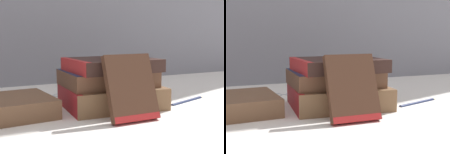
{
  "view_description": "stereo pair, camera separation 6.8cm",
  "coord_description": "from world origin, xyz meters",
  "views": [
    {
      "loc": [
        -0.31,
        -0.58,
        0.17
      ],
      "look_at": [
        0.0,
        0.03,
        0.07
      ],
      "focal_mm": 50.0,
      "sensor_mm": 36.0,
      "label": 1
    },
    {
      "loc": [
        -0.24,
        -0.61,
        0.17
      ],
      "look_at": [
        0.0,
        0.03,
        0.07
      ],
      "focal_mm": 50.0,
      "sensor_mm": 36.0,
      "label": 2
    }
  ],
  "objects": [
    {
      "name": "book_leaning_front",
      "position": [
        -0.01,
        -0.07,
        0.06
      ],
      "size": [
        0.1,
        0.06,
        0.13
      ],
      "rotation": [
        -0.37,
        0.0,
        0.0
      ],
      "color": "#4C2D1E",
      "rests_on": "ground_plane"
    },
    {
      "name": "book_flat_middle",
      "position": [
        -0.0,
        0.05,
        0.07
      ],
      "size": [
        0.2,
        0.16,
        0.04
      ],
      "rotation": [
        0.0,
        0.0,
        -0.04
      ],
      "color": "brown",
      "rests_on": "book_flat_bottom"
    },
    {
      "name": "fountain_pen",
      "position": [
        0.2,
        0.01,
        0.0
      ],
      "size": [
        0.14,
        0.05,
        0.01
      ],
      "rotation": [
        0.0,
        0.0,
        0.31
      ],
      "color": "#1E284C",
      "rests_on": "ground_plane"
    },
    {
      "name": "pocket_watch",
      "position": [
        0.04,
        0.03,
        0.11
      ],
      "size": [
        0.05,
        0.05,
        0.01
      ],
      "color": "white",
      "rests_on": "book_flat_top"
    },
    {
      "name": "book_flat_bottom",
      "position": [
        0.0,
        0.05,
        0.02
      ],
      "size": [
        0.22,
        0.19,
        0.05
      ],
      "rotation": [
        0.0,
        0.0,
        -0.08
      ],
      "color": "brown",
      "rests_on": "ground_plane"
    },
    {
      "name": "book_flat_top",
      "position": [
        0.0,
        0.04,
        0.1
      ],
      "size": [
        0.19,
        0.16,
        0.03
      ],
      "rotation": [
        0.0,
        0.0,
        0.02
      ],
      "color": "#331E19",
      "rests_on": "book_flat_middle"
    },
    {
      "name": "reading_glasses",
      "position": [
        -0.08,
        0.22,
        0.0
      ],
      "size": [
        0.1,
        0.05,
        0.0
      ],
      "rotation": [
        0.0,
        0.0,
        -0.14
      ],
      "color": "#ADADB2",
      "rests_on": "ground_plane"
    },
    {
      "name": "ground_plane",
      "position": [
        0.0,
        0.0,
        0.0
      ],
      "size": [
        3.0,
        3.0,
        0.0
      ],
      "primitive_type": "plane",
      "color": "white"
    }
  ]
}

